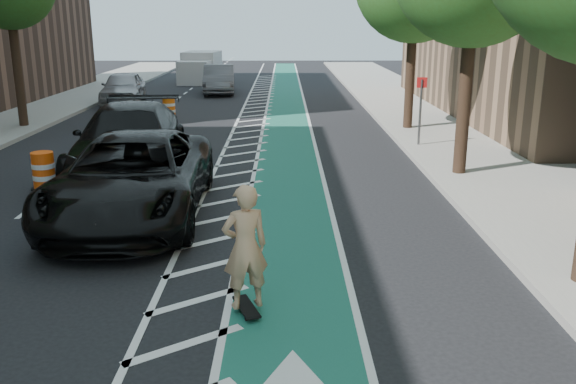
{
  "coord_description": "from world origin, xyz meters",
  "views": [
    {
      "loc": [
        2.89,
        -8.98,
        4.37
      ],
      "look_at": [
        2.96,
        2.54,
        1.1
      ],
      "focal_mm": 38.0,
      "sensor_mm": 36.0,
      "label": 1
    }
  ],
  "objects_px": {
    "suv_far": "(129,141)",
    "barrel_a": "(44,172)",
    "suv_near": "(133,177)",
    "skateboarder": "(245,247)"
  },
  "relations": [
    {
      "from": "skateboarder",
      "to": "barrel_a",
      "type": "distance_m",
      "value": 9.27
    },
    {
      "from": "suv_far",
      "to": "barrel_a",
      "type": "height_order",
      "value": "suv_far"
    },
    {
      "from": "suv_far",
      "to": "suv_near",
      "type": "bearing_deg",
      "value": -79.65
    },
    {
      "from": "suv_near",
      "to": "barrel_a",
      "type": "height_order",
      "value": "suv_near"
    },
    {
      "from": "suv_far",
      "to": "barrel_a",
      "type": "xyz_separation_m",
      "value": [
        -1.91,
        -1.62,
        -0.52
      ]
    },
    {
      "from": "suv_far",
      "to": "barrel_a",
      "type": "bearing_deg",
      "value": -144.12
    },
    {
      "from": "skateboarder",
      "to": "suv_near",
      "type": "bearing_deg",
      "value": -79.27
    },
    {
      "from": "suv_near",
      "to": "barrel_a",
      "type": "bearing_deg",
      "value": 139.38
    },
    {
      "from": "skateboarder",
      "to": "barrel_a",
      "type": "relative_size",
      "value": 1.94
    },
    {
      "from": "suv_far",
      "to": "barrel_a",
      "type": "relative_size",
      "value": 6.86
    }
  ]
}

